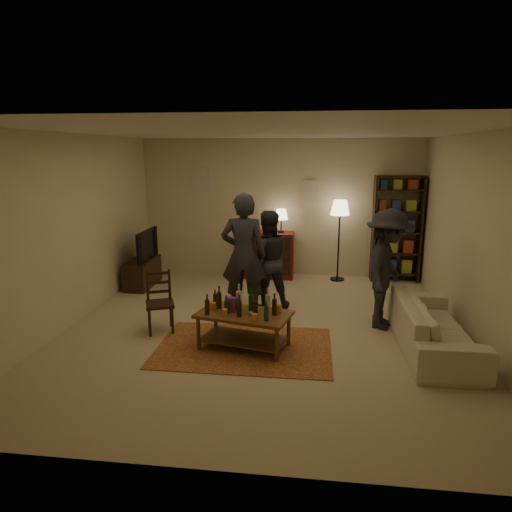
% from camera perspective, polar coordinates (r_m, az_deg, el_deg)
% --- Properties ---
extents(floor, '(6.00, 6.00, 0.00)m').
position_cam_1_polar(floor, '(6.56, 0.92, -8.98)').
color(floor, '#C6B793').
rests_on(floor, ground).
extents(room_shell, '(6.00, 6.00, 6.00)m').
position_cam_1_polar(room_shell, '(9.14, -1.09, 8.97)').
color(room_shell, beige).
rests_on(room_shell, ground).
extents(rug, '(2.20, 1.50, 0.01)m').
position_cam_1_polar(rug, '(5.94, -1.50, -11.33)').
color(rug, maroon).
rests_on(rug, ground).
extents(coffee_table, '(1.26, 0.87, 0.81)m').
position_cam_1_polar(coffee_table, '(5.79, -1.60, -7.63)').
color(coffee_table, brown).
rests_on(coffee_table, ground).
extents(dining_chair, '(0.48, 0.48, 0.86)m').
position_cam_1_polar(dining_chair, '(6.47, -11.97, -5.36)').
color(dining_chair, '#331E11').
rests_on(dining_chair, ground).
extents(tv_stand, '(0.40, 1.00, 1.06)m').
position_cam_1_polar(tv_stand, '(8.68, -14.00, -1.19)').
color(tv_stand, '#331E11').
rests_on(tv_stand, ground).
extents(dresser, '(1.00, 0.50, 1.36)m').
position_cam_1_polar(dresser, '(9.02, 1.57, 0.31)').
color(dresser, maroon).
rests_on(dresser, ground).
extents(bookshelf, '(0.90, 0.34, 2.02)m').
position_cam_1_polar(bookshelf, '(9.08, 17.16, 3.41)').
color(bookshelf, '#331E11').
rests_on(bookshelf, ground).
extents(floor_lamp, '(0.36, 0.36, 1.56)m').
position_cam_1_polar(floor_lamp, '(8.79, 10.44, 5.30)').
color(floor_lamp, black).
rests_on(floor_lamp, ground).
extents(sofa, '(0.81, 2.08, 0.61)m').
position_cam_1_polar(sofa, '(6.24, 21.24, -8.08)').
color(sofa, beige).
rests_on(sofa, ground).
extents(person_left, '(0.69, 0.46, 1.87)m').
position_cam_1_polar(person_left, '(6.81, -1.54, 0.09)').
color(person_left, '#27282E').
rests_on(person_left, ground).
extents(person_right, '(0.88, 0.76, 1.56)m').
position_cam_1_polar(person_right, '(7.18, 1.37, -0.48)').
color(person_right, '#2A2A32').
rests_on(person_right, ground).
extents(person_by_sofa, '(0.97, 1.24, 1.69)m').
position_cam_1_polar(person_by_sofa, '(6.60, 16.05, -1.62)').
color(person_by_sofa, '#222329').
rests_on(person_by_sofa, ground).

